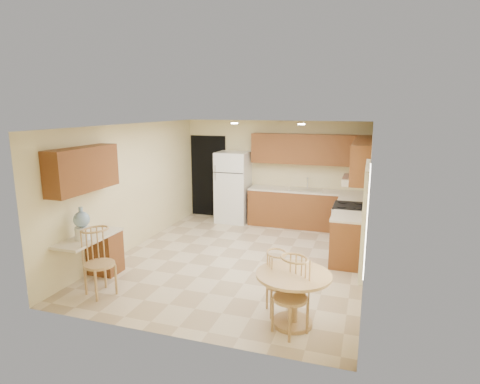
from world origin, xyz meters
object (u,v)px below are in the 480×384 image
(stove, at_px, (349,227))
(dining_table, at_px, (293,291))
(chair_desk, at_px, (95,258))
(water_crock, at_px, (82,225))
(chair_table_b, at_px, (289,292))
(refrigerator, at_px, (233,187))
(chair_table_a, at_px, (278,279))

(stove, height_order, dining_table, stove)
(chair_desk, bearing_deg, stove, 158.40)
(chair_desk, height_order, water_crock, water_crock)
(stove, bearing_deg, chair_table_b, -98.59)
(dining_table, xyz_separation_m, chair_desk, (-2.95, -0.14, 0.15))
(chair_table_b, bearing_deg, stove, -64.45)
(refrigerator, height_order, chair_desk, refrigerator)
(stove, relative_size, chair_desk, 1.06)
(dining_table, distance_m, water_crock, 3.45)
(water_crock, bearing_deg, chair_table_a, -0.19)
(refrigerator, bearing_deg, chair_desk, -97.51)
(chair_table_b, distance_m, chair_desk, 2.95)
(stove, height_order, chair_table_b, stove)
(chair_table_a, xyz_separation_m, water_crock, (-3.16, 0.01, 0.47))
(chair_table_b, bearing_deg, dining_table, -55.86)
(chair_desk, xyz_separation_m, water_crock, (-0.45, 0.32, 0.38))
(chair_table_a, bearing_deg, stove, 139.87)
(dining_table, height_order, chair_table_a, chair_table_a)
(chair_table_b, xyz_separation_m, water_crock, (-3.40, 0.46, 0.40))
(stove, xyz_separation_m, chair_table_a, (-0.77, -3.02, 0.07))
(refrigerator, bearing_deg, stove, -22.99)
(dining_table, bearing_deg, water_crock, 177.04)
(water_crock, bearing_deg, chair_table_b, -7.77)
(chair_table_a, bearing_deg, water_crock, -116.09)
(chair_table_b, bearing_deg, refrigerator, -29.26)
(stove, bearing_deg, refrigerator, 157.01)
(chair_table_a, bearing_deg, chair_desk, -109.44)
(chair_desk, bearing_deg, refrigerator, -162.87)
(stove, bearing_deg, dining_table, -99.36)
(stove, xyz_separation_m, water_crock, (-3.92, -3.01, 0.54))
(stove, relative_size, chair_table_a, 1.23)
(refrigerator, bearing_deg, water_crock, -103.94)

